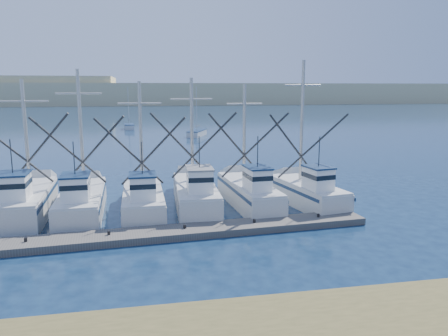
{
  "coord_description": "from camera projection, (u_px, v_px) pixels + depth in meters",
  "views": [
    {
      "loc": [
        -8.3,
        -16.92,
        7.92
      ],
      "look_at": [
        -3.48,
        8.0,
        3.24
      ],
      "focal_mm": 35.0,
      "sensor_mm": 36.0,
      "label": 1
    }
  ],
  "objects": [
    {
      "name": "trawler_fleet",
      "position": [
        116.0,
        200.0,
        27.5
      ],
      "size": [
        28.65,
        8.76,
        9.76
      ],
      "color": "silver",
      "rests_on": "ground"
    },
    {
      "name": "sailboat_far",
      "position": [
        129.0,
        127.0,
        84.55
      ],
      "size": [
        2.04,
        4.94,
        8.1
      ],
      "rotation": [
        0.0,
        0.0,
        0.07
      ],
      "color": "silver",
      "rests_on": "ground"
    },
    {
      "name": "floating_dock",
      "position": [
        109.0,
        238.0,
        22.74
      ],
      "size": [
        29.2,
        4.08,
        0.39
      ],
      "primitive_type": "cube",
      "rotation": [
        0.0,
        0.0,
        0.07
      ],
      "color": "#55514C",
      "rests_on": "ground"
    },
    {
      "name": "sailboat_near",
      "position": [
        197.0,
        133.0,
        72.53
      ],
      "size": [
        4.04,
        6.27,
        8.1
      ],
      "rotation": [
        0.0,
        0.0,
        -0.4
      ],
      "color": "silver",
      "rests_on": "ground"
    },
    {
      "name": "dune_ridge",
      "position": [
        155.0,
        94.0,
        221.18
      ],
      "size": [
        360.0,
        60.0,
        10.0
      ],
      "primitive_type": "cube",
      "color": "tan",
      "rests_on": "ground"
    },
    {
      "name": "ground",
      "position": [
        335.0,
        269.0,
        19.32
      ],
      "size": [
        500.0,
        500.0,
        0.0
      ],
      "primitive_type": "plane",
      "color": "#0C1E37",
      "rests_on": "ground"
    }
  ]
}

